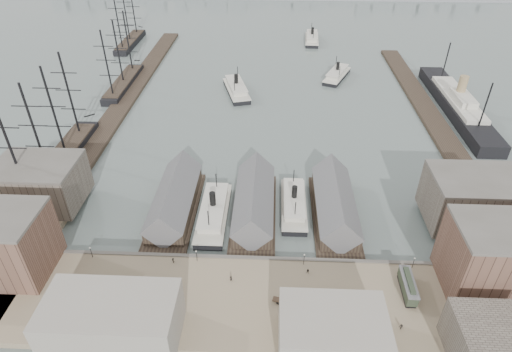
{
  "coord_description": "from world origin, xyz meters",
  "views": [
    {
      "loc": [
        5.46,
        -91.65,
        90.59
      ],
      "look_at": [
        0.0,
        30.0,
        6.0
      ],
      "focal_mm": 30.0,
      "sensor_mm": 36.0,
      "label": 1
    }
  ],
  "objects_px": {
    "horse_cart_center": "(171,282)",
    "horse_cart_right": "(285,299)",
    "horse_cart_left": "(101,282)",
    "ferry_docked_west": "(214,212)",
    "ocean_steamer": "(457,104)",
    "tram": "(408,286)"
  },
  "relations": [
    {
      "from": "ocean_steamer",
      "to": "horse_cart_right",
      "type": "bearing_deg",
      "value": -125.08
    },
    {
      "from": "horse_cart_right",
      "to": "horse_cart_left",
      "type": "bearing_deg",
      "value": 98.71
    },
    {
      "from": "horse_cart_left",
      "to": "horse_cart_right",
      "type": "distance_m",
      "value": 48.76
    },
    {
      "from": "ferry_docked_west",
      "to": "horse_cart_left",
      "type": "height_order",
      "value": "ferry_docked_west"
    },
    {
      "from": "horse_cart_left",
      "to": "horse_cart_right",
      "type": "bearing_deg",
      "value": -57.55
    },
    {
      "from": "horse_cart_center",
      "to": "horse_cart_right",
      "type": "xyz_separation_m",
      "value": [
        30.25,
        -4.14,
        -0.01
      ]
    },
    {
      "from": "tram",
      "to": "horse_cart_right",
      "type": "height_order",
      "value": "tram"
    },
    {
      "from": "horse_cart_right",
      "to": "ocean_steamer",
      "type": "bearing_deg",
      "value": -22.42
    },
    {
      "from": "horse_cart_left",
      "to": "ferry_docked_west",
      "type": "bearing_deg",
      "value": -3.82
    },
    {
      "from": "horse_cart_center",
      "to": "horse_cart_right",
      "type": "relative_size",
      "value": 1.04
    },
    {
      "from": "horse_cart_left",
      "to": "horse_cart_center",
      "type": "height_order",
      "value": "horse_cart_center"
    },
    {
      "from": "horse_cart_left",
      "to": "ocean_steamer",
      "type": "bearing_deg",
      "value": -12.59
    },
    {
      "from": "ocean_steamer",
      "to": "horse_cart_center",
      "type": "distance_m",
      "value": 159.6
    },
    {
      "from": "ferry_docked_west",
      "to": "ocean_steamer",
      "type": "relative_size",
      "value": 0.35
    },
    {
      "from": "tram",
      "to": "horse_cart_left",
      "type": "relative_size",
      "value": 2.53
    },
    {
      "from": "horse_cart_left",
      "to": "horse_cart_center",
      "type": "xyz_separation_m",
      "value": [
        18.4,
        0.78,
        0.0
      ]
    },
    {
      "from": "tram",
      "to": "horse_cart_center",
      "type": "height_order",
      "value": "tram"
    },
    {
      "from": "ferry_docked_west",
      "to": "tram",
      "type": "xyz_separation_m",
      "value": [
        54.37,
        -29.67,
        1.56
      ]
    },
    {
      "from": "ocean_steamer",
      "to": "horse_cart_right",
      "type": "relative_size",
      "value": 18.03
    },
    {
      "from": "ferry_docked_west",
      "to": "horse_cart_center",
      "type": "distance_m",
      "value": 30.9
    },
    {
      "from": "ferry_docked_west",
      "to": "horse_cart_left",
      "type": "distance_m",
      "value": 40.25
    },
    {
      "from": "ocean_steamer",
      "to": "horse_cart_right",
      "type": "xyz_separation_m",
      "value": [
        -82.34,
        -117.26,
        -0.91
      ]
    }
  ]
}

